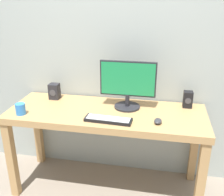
{
  "coord_description": "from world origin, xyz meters",
  "views": [
    {
      "loc": [
        0.43,
        -2.0,
        1.71
      ],
      "look_at": [
        0.05,
        0.0,
        0.9
      ],
      "focal_mm": 42.71,
      "sensor_mm": 36.0,
      "label": 1
    }
  ],
  "objects": [
    {
      "name": "desk",
      "position": [
        0.0,
        0.0,
        0.68
      ],
      "size": [
        1.66,
        0.61,
        0.78
      ],
      "color": "tan",
      "rests_on": "ground_plane"
    },
    {
      "name": "ground_plane",
      "position": [
        0.0,
        0.0,
        0.0
      ],
      "size": [
        6.0,
        6.0,
        0.0
      ],
      "primitive_type": "plane",
      "color": "gray"
    },
    {
      "name": "speaker_right",
      "position": [
        0.67,
        0.21,
        0.85
      ],
      "size": [
        0.08,
        0.08,
        0.14
      ],
      "color": "black",
      "rests_on": "desk"
    },
    {
      "name": "coffee_mug",
      "position": [
        -0.67,
        -0.2,
        0.82
      ],
      "size": [
        0.08,
        0.08,
        0.09
      ],
      "primitive_type": "cylinder",
      "color": "#337FD8",
      "rests_on": "desk"
    },
    {
      "name": "wall_back",
      "position": [
        0.0,
        0.34,
        1.5
      ],
      "size": [
        2.86,
        0.04,
        3.0
      ],
      "primitive_type": "cube",
      "color": "#9EA8A3",
      "rests_on": "ground_plane"
    },
    {
      "name": "speaker_left",
      "position": [
        -0.53,
        0.18,
        0.85
      ],
      "size": [
        0.09,
        0.09,
        0.14
      ],
      "color": "#232328",
      "rests_on": "desk"
    },
    {
      "name": "mouse",
      "position": [
        0.43,
        -0.15,
        0.8
      ],
      "size": [
        0.07,
        0.09,
        0.04
      ],
      "primitive_type": "ellipsoid",
      "rotation": [
        0.0,
        0.0,
        -0.1
      ],
      "color": "#333338",
      "rests_on": "desk"
    },
    {
      "name": "keyboard_primary",
      "position": [
        0.05,
        -0.19,
        0.79
      ],
      "size": [
        0.37,
        0.13,
        0.03
      ],
      "color": "black",
      "rests_on": "desk"
    },
    {
      "name": "monitor",
      "position": [
        0.16,
        0.11,
        0.99
      ],
      "size": [
        0.47,
        0.22,
        0.41
      ],
      "color": "#232328",
      "rests_on": "desk"
    }
  ]
}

